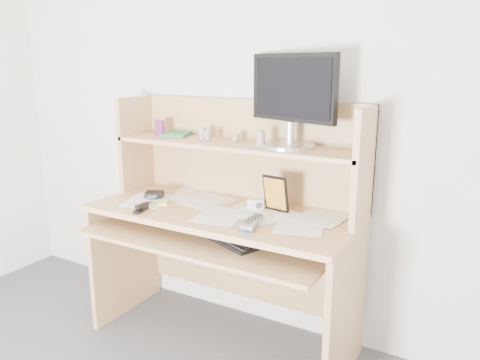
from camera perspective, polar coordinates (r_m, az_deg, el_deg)
The scene contains 19 objects.
back_wall at distance 2.60m, azimuth 1.33°, elevation 8.76°, with size 3.60×0.04×2.50m, color silver.
desk at distance 2.51m, azimuth -1.35°, elevation -4.43°, with size 1.40×0.70×1.30m.
paper_clutter at distance 2.42m, azimuth -2.35°, elevation -3.64°, with size 1.32×0.54×0.01m, color white.
keyboard at distance 2.30m, azimuth -1.53°, elevation -6.97°, with size 0.43×0.29×0.03m.
tv_remote at distance 2.20m, azimuth 1.47°, elevation -5.10°, with size 0.06×0.21×0.02m, color gray.
flip_phone at distance 2.51m, azimuth -11.15°, elevation -2.91°, with size 0.05×0.09×0.02m, color silver.
stapler at distance 2.45m, azimuth -11.96°, elevation -3.25°, with size 0.03×0.11×0.03m, color black.
wallet at distance 2.70m, azimuth -10.40°, elevation -1.69°, with size 0.10×0.08×0.03m, color black.
sticky_note_pad at distance 2.56m, azimuth -9.55°, elevation -2.79°, with size 0.07×0.07×0.01m, color yellow.
digital_camera at distance 2.41m, azimuth 1.97°, elevation -2.96°, with size 0.09×0.03×0.05m, color #B9B8BB.
game_case at distance 2.36m, azimuth 4.37°, elevation -1.66°, with size 0.13×0.01×0.19m, color black.
blue_pen at distance 2.10m, azimuth 0.26°, elevation -6.21°, with size 0.01×0.01×0.15m, color blue.
card_box at distance 2.77m, azimuth -9.75°, elevation 6.30°, with size 0.06×0.02×0.09m, color #A31615.
shelf_book at distance 2.74m, azimuth -7.72°, elevation 5.55°, with size 0.14×0.20×0.02m, color #388D4D.
chip_stack_a at distance 2.54m, azimuth -4.00°, elevation 5.36°, with size 0.04×0.04×0.05m, color black.
chip_stack_b at distance 2.58m, azimuth -4.61°, elevation 5.65°, with size 0.04×0.04×0.06m, color white.
chip_stack_c at distance 2.51m, azimuth -0.50°, elevation 5.23°, with size 0.04×0.04×0.05m, color black.
chip_stack_d at distance 2.37m, azimuth 2.54°, elevation 5.08°, with size 0.04×0.04×0.08m, color white.
monitor at distance 2.34m, azimuth 6.37°, elevation 9.94°, with size 0.51×0.26×0.46m.
Camera 1 is at (1.23, -0.47, 1.48)m, focal length 35.00 mm.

